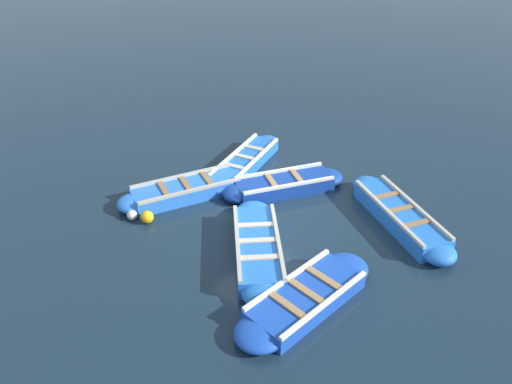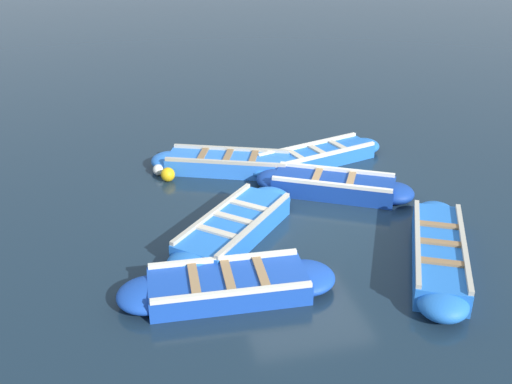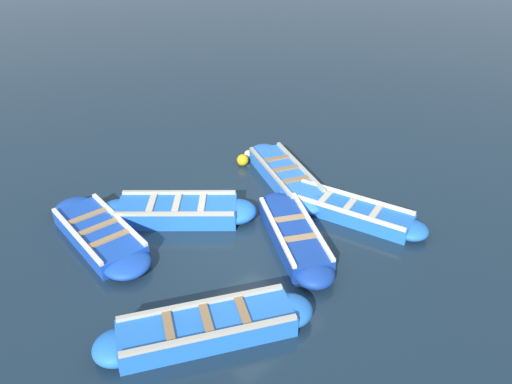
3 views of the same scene
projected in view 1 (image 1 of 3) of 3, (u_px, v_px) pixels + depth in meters
ground_plane at (280, 211)px, 12.00m from camera, size 120.00×120.00×0.00m
boat_near_quay at (258, 248)px, 10.52m from camera, size 3.12×2.97×0.45m
boat_drifting at (186, 190)px, 12.47m from camera, size 2.01×3.52×0.42m
boat_far_corner at (284, 185)px, 12.66m from camera, size 2.21×3.19×0.43m
boat_centre at (306, 298)px, 9.33m from camera, size 1.12×3.38×0.40m
boat_broadside at (245, 162)px, 13.69m from camera, size 1.64×3.51×0.39m
boat_bow_out at (400, 216)px, 11.50m from camera, size 3.53×2.28×0.45m
buoy_orange_near at (132, 215)px, 11.66m from camera, size 0.24×0.24×0.24m
buoy_yellow_far at (147, 217)px, 11.54m from camera, size 0.30×0.30×0.30m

